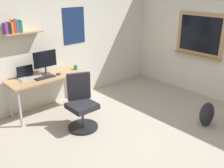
# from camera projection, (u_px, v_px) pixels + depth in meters

# --- Properties ---
(ground_plane) EXTENTS (5.20, 5.20, 0.00)m
(ground_plane) POSITION_uv_depth(u_px,v_px,m) (149.00, 145.00, 4.03)
(ground_plane) COLOR #ADA393
(ground_plane) RESTS_ON ground
(wall_back) EXTENTS (5.00, 0.30, 2.60)m
(wall_back) POSITION_uv_depth(u_px,v_px,m) (61.00, 39.00, 5.27)
(wall_back) COLOR silver
(wall_back) RESTS_ON ground
(desk) EXTENTS (1.47, 0.57, 0.73)m
(desk) POSITION_uv_depth(u_px,v_px,m) (47.00, 80.00, 4.89)
(desk) COLOR tan
(desk) RESTS_ON ground
(office_chair) EXTENTS (0.53, 0.55, 0.95)m
(office_chair) POSITION_uv_depth(u_px,v_px,m) (81.00, 105.00, 4.43)
(office_chair) COLOR black
(office_chair) RESTS_ON ground
(laptop) EXTENTS (0.31, 0.21, 0.23)m
(laptop) POSITION_uv_depth(u_px,v_px,m) (27.00, 75.00, 4.74)
(laptop) COLOR #ADAFB5
(laptop) RESTS_ON desk
(monitor_primary) EXTENTS (0.46, 0.17, 0.46)m
(monitor_primary) POSITION_uv_depth(u_px,v_px,m) (45.00, 61.00, 4.86)
(monitor_primary) COLOR #38383D
(monitor_primary) RESTS_ON desk
(keyboard) EXTENTS (0.37, 0.13, 0.02)m
(keyboard) POSITION_uv_depth(u_px,v_px,m) (45.00, 77.00, 4.77)
(keyboard) COLOR black
(keyboard) RESTS_ON desk
(computer_mouse) EXTENTS (0.10, 0.06, 0.03)m
(computer_mouse) POSITION_uv_depth(u_px,v_px,m) (58.00, 74.00, 4.94)
(computer_mouse) COLOR #262628
(computer_mouse) RESTS_ON desk
(coffee_mug) EXTENTS (0.08, 0.08, 0.09)m
(coffee_mug) POSITION_uv_depth(u_px,v_px,m) (76.00, 67.00, 5.23)
(coffee_mug) COLOR #338C4C
(coffee_mug) RESTS_ON desk
(backpack) EXTENTS (0.32, 0.22, 0.44)m
(backpack) POSITION_uv_depth(u_px,v_px,m) (207.00, 114.00, 4.53)
(backpack) COLOR #232328
(backpack) RESTS_ON ground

